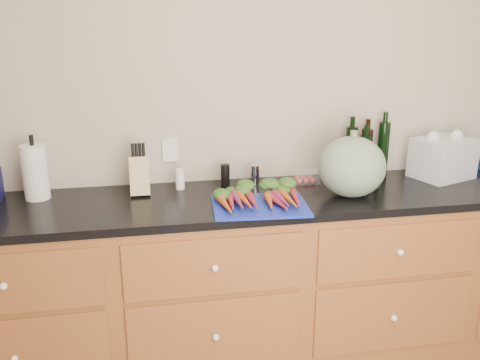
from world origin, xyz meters
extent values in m
cube|color=#BBAF9B|center=(0.00, 1.62, 1.30)|extent=(4.10, 0.05, 2.60)
cube|color=brown|center=(0.00, 1.30, 0.45)|extent=(3.60, 0.60, 0.90)
cube|color=brown|center=(-1.35, 0.99, 0.72)|extent=(0.82, 0.01, 0.28)
sphere|color=white|center=(-1.35, 0.98, 0.72)|extent=(0.03, 0.03, 0.03)
cube|color=brown|center=(-1.35, 0.99, 0.36)|extent=(0.82, 0.01, 0.38)
sphere|color=white|center=(-1.35, 0.98, 0.36)|extent=(0.03, 0.03, 0.03)
cube|color=brown|center=(-0.45, 0.99, 0.72)|extent=(0.82, 0.01, 0.28)
sphere|color=white|center=(-0.45, 0.98, 0.72)|extent=(0.03, 0.03, 0.03)
cube|color=brown|center=(-0.45, 0.99, 0.36)|extent=(0.82, 0.01, 0.38)
sphere|color=white|center=(-0.45, 0.98, 0.36)|extent=(0.03, 0.03, 0.03)
cube|color=brown|center=(0.45, 0.99, 0.72)|extent=(0.82, 0.01, 0.28)
sphere|color=white|center=(0.45, 0.98, 0.72)|extent=(0.03, 0.03, 0.03)
cube|color=brown|center=(0.45, 0.99, 0.36)|extent=(0.82, 0.01, 0.38)
sphere|color=white|center=(0.45, 0.98, 0.36)|extent=(0.03, 0.03, 0.03)
cube|color=black|center=(0.00, 1.30, 0.92)|extent=(3.64, 0.62, 0.04)
cube|color=#1426A2|center=(-0.21, 1.14, 0.95)|extent=(0.47, 0.37, 0.01)
cone|color=#C04E16|center=(-0.38, 1.12, 0.97)|extent=(0.04, 0.19, 0.04)
cone|color=maroon|center=(-0.35, 1.12, 0.97)|extent=(0.04, 0.19, 0.04)
cone|color=maroon|center=(-0.31, 1.12, 0.97)|extent=(0.04, 0.19, 0.04)
cone|color=#C04E16|center=(-0.28, 1.12, 0.97)|extent=(0.04, 0.19, 0.04)
cone|color=maroon|center=(-0.25, 1.12, 0.97)|extent=(0.04, 0.19, 0.04)
ellipsoid|color=#224316|center=(-0.31, 1.26, 0.98)|extent=(0.19, 0.11, 0.06)
cone|color=#C04E16|center=(-0.17, 1.12, 0.97)|extent=(0.04, 0.19, 0.04)
cone|color=maroon|center=(-0.14, 1.12, 0.97)|extent=(0.04, 0.19, 0.04)
cone|color=maroon|center=(-0.10, 1.12, 0.97)|extent=(0.04, 0.19, 0.04)
cone|color=#C04E16|center=(-0.07, 1.12, 0.97)|extent=(0.04, 0.19, 0.04)
cone|color=maroon|center=(-0.04, 1.12, 0.97)|extent=(0.04, 0.19, 0.04)
ellipsoid|color=#224316|center=(-0.10, 1.26, 0.98)|extent=(0.19, 0.11, 0.06)
ellipsoid|color=slate|center=(0.27, 1.22, 1.09)|extent=(0.34, 0.34, 0.30)
cylinder|color=white|center=(-1.26, 1.46, 1.08)|extent=(0.12, 0.12, 0.27)
cube|color=tan|center=(-0.76, 1.44, 1.04)|extent=(0.10, 0.10, 0.19)
cylinder|color=white|center=(-0.56, 1.48, 0.99)|extent=(0.05, 0.05, 0.11)
cylinder|color=black|center=(-0.32, 1.48, 1.00)|extent=(0.05, 0.05, 0.12)
cylinder|color=silver|center=(-0.16, 1.48, 0.99)|extent=(0.05, 0.05, 0.11)
cube|color=white|center=(0.11, 1.47, 0.97)|extent=(0.14, 0.11, 0.06)
cylinder|color=black|center=(0.39, 1.52, 1.08)|extent=(0.06, 0.06, 0.28)
cylinder|color=black|center=(0.48, 1.53, 1.07)|extent=(0.06, 0.06, 0.27)
cylinder|color=black|center=(0.58, 1.52, 1.09)|extent=(0.06, 0.06, 0.30)
cylinder|color=black|center=(0.45, 1.46, 1.06)|extent=(0.06, 0.06, 0.25)
camera|label=1|loc=(-0.74, -1.18, 1.83)|focal=40.00mm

